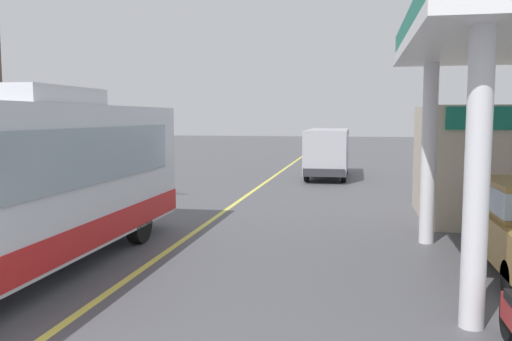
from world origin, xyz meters
name	(u,v)px	position (x,y,z in m)	size (l,w,h in m)	color
ground	(265,183)	(0.00, 20.00, 0.00)	(120.00, 120.00, 0.00)	#4C4C51
lane_divider_stripe	(242,199)	(0.00, 15.00, 0.00)	(0.16, 50.00, 0.01)	#D8CC4C
coach_bus_main	(11,190)	(-2.07, 4.34, 1.72)	(2.60, 11.04, 3.69)	silver
minibus_opposing_lane	(328,149)	(2.75, 22.95, 1.47)	(2.04, 6.13, 2.44)	#A5A5AD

